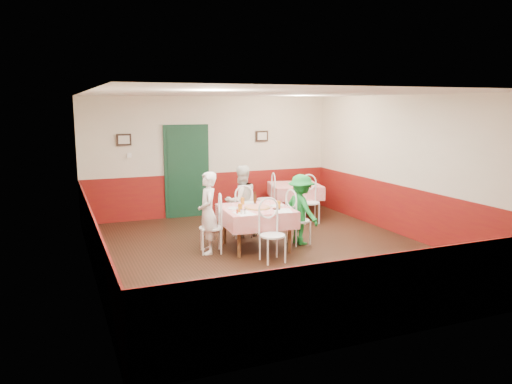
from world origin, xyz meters
name	(u,v)px	position (x,y,z in m)	size (l,w,h in m)	color
floor	(270,253)	(0.00, 0.00, 0.00)	(7.00, 7.00, 0.00)	black
ceiling	(271,93)	(0.00, 0.00, 2.80)	(7.00, 7.00, 0.00)	white
back_wall	(211,156)	(0.00, 3.50, 1.40)	(6.00, 0.10, 2.80)	beige
front_wall	(401,217)	(0.00, -3.50, 1.40)	(6.00, 0.10, 2.80)	beige
left_wall	(89,186)	(-3.00, 0.00, 1.40)	(0.10, 7.00, 2.80)	beige
right_wall	(410,167)	(3.00, 0.00, 1.40)	(0.10, 7.00, 2.80)	beige
wainscot_back	(211,194)	(0.00, 3.48, 0.50)	(6.00, 0.03, 1.00)	maroon
wainscot_front	(396,295)	(0.00, -3.48, 0.50)	(6.00, 0.03, 1.00)	maroon
wainscot_left	(93,244)	(-2.98, 0.00, 0.50)	(0.03, 7.00, 1.00)	maroon
wainscot_right	(407,212)	(2.98, 0.00, 0.50)	(0.03, 7.00, 1.00)	maroon
door	(187,172)	(-0.60, 3.45, 1.05)	(0.96, 0.06, 2.10)	black
picture_left	(124,140)	(-2.00, 3.45, 1.85)	(0.32, 0.03, 0.26)	black
picture_right	(262,136)	(1.30, 3.45, 1.85)	(0.32, 0.03, 0.26)	black
thermostat	(129,155)	(-1.90, 3.45, 1.50)	(0.10, 0.03, 0.10)	white
main_table	(256,228)	(-0.11, 0.41, 0.38)	(1.22, 1.22, 0.77)	red
second_table	(295,200)	(1.78, 2.56, 0.38)	(1.12, 1.12, 0.77)	red
chair_left	(211,228)	(-0.95, 0.46, 0.45)	(0.42, 0.42, 0.90)	white
chair_right	(299,221)	(0.74, 0.36, 0.45)	(0.42, 0.42, 0.90)	white
chair_far	(242,215)	(-0.06, 1.26, 0.45)	(0.42, 0.42, 0.90)	white
chair_near	(273,236)	(-0.15, -0.44, 0.45)	(0.42, 0.42, 0.90)	white
chair_second_a	(266,199)	(1.03, 2.56, 0.45)	(0.42, 0.42, 0.90)	white
chair_second_b	(310,203)	(1.78, 1.81, 0.45)	(0.42, 0.42, 0.90)	white
pizza	(257,208)	(-0.11, 0.35, 0.77)	(0.45, 0.45, 0.03)	#B74723
plate_left	(234,208)	(-0.51, 0.47, 0.77)	(0.25, 0.25, 0.01)	white
plate_right	(277,206)	(0.30, 0.39, 0.77)	(0.25, 0.25, 0.01)	white
plate_far	(248,203)	(-0.08, 0.85, 0.77)	(0.25, 0.25, 0.01)	white
glass_a	(240,208)	(-0.51, 0.17, 0.83)	(0.08, 0.08, 0.15)	#BF7219
glass_b	(278,205)	(0.24, 0.18, 0.83)	(0.08, 0.08, 0.14)	#BF7219
glass_c	(243,201)	(-0.22, 0.79, 0.82)	(0.07, 0.07, 0.13)	#BF7219
beer_bottle	(255,198)	(0.02, 0.78, 0.86)	(0.05, 0.05, 0.20)	#381C0A
shaker_a	(241,211)	(-0.54, 0.02, 0.81)	(0.04, 0.04, 0.09)	silver
shaker_b	(245,212)	(-0.49, -0.02, 0.81)	(0.04, 0.04, 0.09)	silver
shaker_c	(237,211)	(-0.59, 0.07, 0.81)	(0.04, 0.04, 0.09)	#B23319
menu_left	(244,213)	(-0.48, 0.03, 0.76)	(0.30, 0.40, 0.00)	white
menu_right	(283,211)	(0.23, -0.02, 0.76)	(0.30, 0.40, 0.00)	white
wallet	(276,209)	(0.17, 0.12, 0.77)	(0.11, 0.09, 0.02)	black
diner_left	(208,213)	(-1.00, 0.46, 0.73)	(0.53, 0.35, 1.46)	gray
diner_far	(241,201)	(-0.05, 1.31, 0.71)	(0.69, 0.54, 1.43)	gray
diner_right	(301,209)	(0.79, 0.36, 0.66)	(0.86, 0.49, 1.33)	gray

